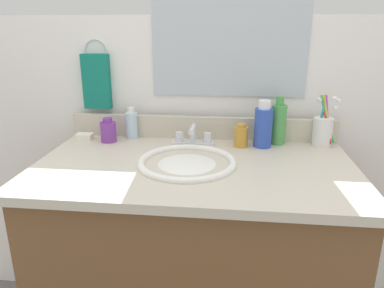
# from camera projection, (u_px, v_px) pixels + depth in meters

# --- Properties ---
(vanity_cabinet) EXTENTS (1.02, 0.56, 0.79)m
(vanity_cabinet) POSITION_uv_depth(u_px,v_px,m) (194.00, 271.00, 1.35)
(vanity_cabinet) COLOR brown
(vanity_cabinet) RESTS_ON ground_plane
(countertop) EXTENTS (1.07, 0.60, 0.03)m
(countertop) POSITION_uv_depth(u_px,v_px,m) (194.00, 168.00, 1.22)
(countertop) COLOR beige
(countertop) RESTS_ON vanity_cabinet
(backsplash) EXTENTS (1.07, 0.02, 0.09)m
(backsplash) POSITION_uv_depth(u_px,v_px,m) (202.00, 128.00, 1.48)
(backsplash) COLOR beige
(backsplash) RESTS_ON countertop
(back_wall) EXTENTS (2.17, 0.04, 1.30)m
(back_wall) POSITION_uv_depth(u_px,v_px,m) (202.00, 171.00, 1.61)
(back_wall) COLOR white
(back_wall) RESTS_ON ground_plane
(mirror_panel) EXTENTS (0.60, 0.01, 0.56)m
(mirror_panel) POSITION_uv_depth(u_px,v_px,m) (230.00, 22.00, 1.38)
(mirror_panel) COLOR #B2BCC6
(towel_ring) EXTENTS (0.10, 0.01, 0.10)m
(towel_ring) POSITION_uv_depth(u_px,v_px,m) (96.00, 51.00, 1.47)
(towel_ring) COLOR silver
(hand_towel) EXTENTS (0.11, 0.04, 0.22)m
(hand_towel) POSITION_uv_depth(u_px,v_px,m) (97.00, 82.00, 1.49)
(hand_towel) COLOR #147260
(sink_basin) EXTENTS (0.33, 0.33, 0.11)m
(sink_basin) POSITION_uv_depth(u_px,v_px,m) (187.00, 171.00, 1.24)
(sink_basin) COLOR white
(sink_basin) RESTS_ON countertop
(faucet) EXTENTS (0.16, 0.10, 0.08)m
(faucet) POSITION_uv_depth(u_px,v_px,m) (193.00, 138.00, 1.40)
(faucet) COLOR silver
(faucet) RESTS_ON countertop
(bottle_oil_amber) EXTENTS (0.05, 0.05, 0.09)m
(bottle_oil_amber) POSITION_uv_depth(u_px,v_px,m) (241.00, 136.00, 1.38)
(bottle_oil_amber) COLOR gold
(bottle_oil_amber) RESTS_ON countertop
(bottle_toner_green) EXTENTS (0.06, 0.06, 0.18)m
(bottle_toner_green) POSITION_uv_depth(u_px,v_px,m) (278.00, 123.00, 1.40)
(bottle_toner_green) COLOR #4C9E4C
(bottle_toner_green) RESTS_ON countertop
(bottle_cream_purple) EXTENTS (0.06, 0.06, 0.10)m
(bottle_cream_purple) POSITION_uv_depth(u_px,v_px,m) (108.00, 131.00, 1.44)
(bottle_cream_purple) COLOR #7A3899
(bottle_cream_purple) RESTS_ON countertop
(bottle_shampoo_blue) EXTENTS (0.07, 0.07, 0.18)m
(bottle_shampoo_blue) POSITION_uv_depth(u_px,v_px,m) (263.00, 126.00, 1.37)
(bottle_shampoo_blue) COLOR #2D4CB2
(bottle_shampoo_blue) RESTS_ON countertop
(bottle_gel_clear) EXTENTS (0.05, 0.05, 0.13)m
(bottle_gel_clear) POSITION_uv_depth(u_px,v_px,m) (132.00, 125.00, 1.48)
(bottle_gel_clear) COLOR silver
(bottle_gel_clear) RESTS_ON countertop
(cup_white_ceramic) EXTENTS (0.09, 0.07, 0.20)m
(cup_white_ceramic) POSITION_uv_depth(u_px,v_px,m) (323.00, 130.00, 1.39)
(cup_white_ceramic) COLOR white
(cup_white_ceramic) RESTS_ON countertop
(soap_bar) EXTENTS (0.06, 0.04, 0.02)m
(soap_bar) POSITION_uv_depth(u_px,v_px,m) (85.00, 137.00, 1.47)
(soap_bar) COLOR white
(soap_bar) RESTS_ON countertop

